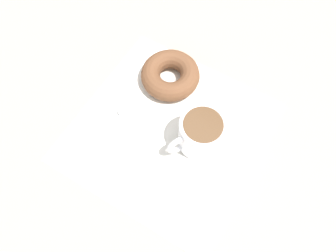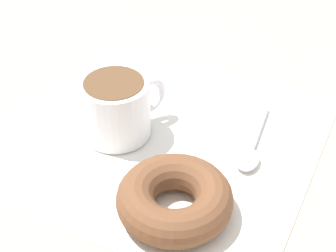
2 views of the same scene
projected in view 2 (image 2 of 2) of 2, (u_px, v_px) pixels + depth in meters
ground_plane at (183, 171)px, 59.88cm from camera, size 120.00×120.00×2.00cm
napkin at (168, 141)px, 61.95cm from camera, size 32.29×32.29×0.30cm
coffee_cup at (117, 106)px, 60.86cm from camera, size 7.65×9.57×6.74cm
donut at (175, 199)px, 52.39cm from camera, size 11.06×11.06×3.63cm
spoon at (251, 152)px, 59.75cm from camera, size 2.67×11.87×0.90cm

